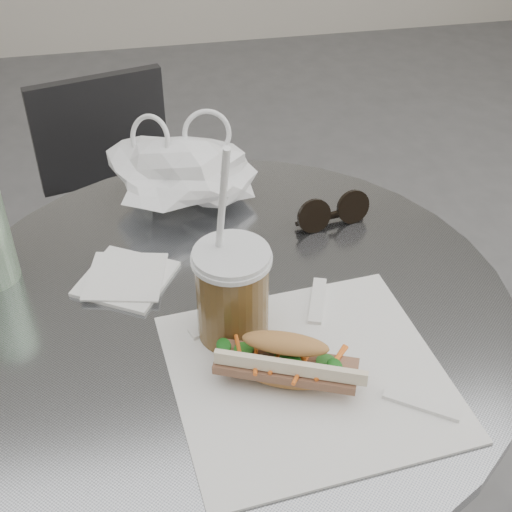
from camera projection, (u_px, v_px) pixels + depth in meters
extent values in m
cylinder|color=slate|center=(233.00, 474.00, 1.16)|extent=(0.08, 0.08, 0.71)
cylinder|color=slate|center=(228.00, 312.00, 0.94)|extent=(0.76, 0.76, 0.02)
cylinder|color=#2A2A2C|center=(149.00, 363.00, 1.85)|extent=(0.34, 0.34, 0.02)
cylinder|color=#2A2A2C|center=(141.00, 301.00, 1.71)|extent=(0.06, 0.06, 0.45)
cylinder|color=#2A2A2C|center=(131.00, 224.00, 1.58)|extent=(0.38, 0.38, 0.02)
cube|color=#2A2A2C|center=(101.00, 131.00, 1.62)|extent=(0.30, 0.10, 0.26)
cube|color=white|center=(308.00, 375.00, 0.84)|extent=(0.34, 0.32, 0.00)
ellipsoid|color=#C18649|center=(286.00, 376.00, 0.82)|extent=(0.21, 0.14, 0.02)
cube|color=brown|center=(286.00, 366.00, 0.81)|extent=(0.17, 0.11, 0.01)
ellipsoid|color=#C18649|center=(285.00, 347.00, 0.80)|extent=(0.21, 0.14, 0.04)
cylinder|color=brown|center=(233.00, 299.00, 0.86)|extent=(0.09, 0.09, 0.12)
cylinder|color=silver|center=(231.00, 256.00, 0.82)|extent=(0.10, 0.10, 0.01)
cylinder|color=white|center=(221.00, 223.00, 0.79)|extent=(0.02, 0.06, 0.22)
cylinder|color=black|center=(314.00, 217.00, 1.05)|extent=(0.06, 0.03, 0.05)
cylinder|color=black|center=(353.00, 207.00, 1.07)|extent=(0.06, 0.03, 0.05)
cube|color=black|center=(333.00, 215.00, 1.07)|extent=(0.02, 0.01, 0.01)
cube|color=white|center=(126.00, 279.00, 0.98)|extent=(0.15, 0.15, 0.01)
cube|color=white|center=(126.00, 276.00, 0.97)|extent=(0.12, 0.12, 0.00)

